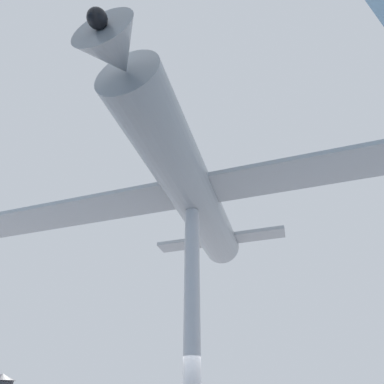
# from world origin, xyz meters

# --- Properties ---
(support_pylon_central) EXTENTS (0.51, 0.51, 7.23)m
(support_pylon_central) POSITION_xyz_m (0.00, 0.00, 3.62)
(support_pylon_central) COLOR #B7B7BC
(support_pylon_central) RESTS_ON ground_plane
(suspended_airplane) EXTENTS (20.56, 12.56, 2.94)m
(suspended_airplane) POSITION_xyz_m (0.02, 0.19, 8.13)
(suspended_airplane) COLOR #93999E
(suspended_airplane) RESTS_ON support_pylon_central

